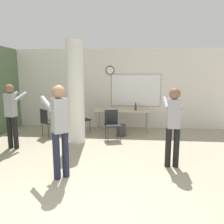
{
  "coord_description": "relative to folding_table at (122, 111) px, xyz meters",
  "views": [
    {
      "loc": [
        0.74,
        -2.78,
        1.9
      ],
      "look_at": [
        0.26,
        2.38,
        1.01
      ],
      "focal_mm": 35.0,
      "sensor_mm": 36.0,
      "label": 1
    }
  ],
  "objects": [
    {
      "name": "ground_plane",
      "position": [
        -0.42,
        -4.46,
        -0.69
      ],
      "size": [
        24.0,
        24.0,
        0.0
      ],
      "primitive_type": "plane",
      "color": "#ADA389"
    },
    {
      "name": "wall_back",
      "position": [
        -0.4,
        0.6,
        0.71
      ],
      "size": [
        8.0,
        0.15,
        2.8
      ],
      "color": "silver",
      "rests_on": "ground_plane"
    },
    {
      "name": "support_pillar",
      "position": [
        -1.21,
        -1.38,
        0.71
      ],
      "size": [
        0.46,
        0.46,
        2.8
      ],
      "color": "silver",
      "rests_on": "ground_plane"
    },
    {
      "name": "folding_table",
      "position": [
        0.0,
        0.0,
        0.0
      ],
      "size": [
        1.8,
        0.72,
        0.74
      ],
      "color": "beige",
      "rests_on": "ground_plane"
    },
    {
      "name": "bottle_on_table",
      "position": [
        0.45,
        -0.1,
        0.15
      ],
      "size": [
        0.07,
        0.07,
        0.26
      ],
      "color": "#4C3319",
      "rests_on": "folding_table"
    },
    {
      "name": "waste_bin",
      "position": [
        0.01,
        -0.6,
        -0.51
      ],
      "size": [
        0.29,
        0.29,
        0.36
      ],
      "color": "#38383D",
      "rests_on": "ground_plane"
    },
    {
      "name": "chair_table_front",
      "position": [
        -0.24,
        -1.02,
        -0.18
      ],
      "size": [
        0.55,
        0.55,
        0.87
      ],
      "color": "#232328",
      "rests_on": "ground_plane"
    },
    {
      "name": "chair_near_pillar",
      "position": [
        -2.23,
        -0.9,
        -0.18
      ],
      "size": [
        0.62,
        0.62,
        0.87
      ],
      "color": "#232328",
      "rests_on": "ground_plane"
    },
    {
      "name": "chair_table_left",
      "position": [
        -1.34,
        -0.46,
        -0.18
      ],
      "size": [
        0.62,
        0.62,
        0.87
      ],
      "color": "#232328",
      "rests_on": "ground_plane"
    },
    {
      "name": "person_playing_front",
      "position": [
        -0.98,
        -3.51,
        0.32
      ],
      "size": [
        0.63,
        0.68,
        1.72
      ],
      "color": "#1E2338",
      "rests_on": "ground_plane"
    },
    {
      "name": "person_playing_side",
      "position": [
        1.17,
        -2.81,
        0.27
      ],
      "size": [
        0.36,
        0.65,
        1.64
      ],
      "color": "black",
      "rests_on": "ground_plane"
    },
    {
      "name": "person_watching_back",
      "position": [
        -2.74,
        -2.0,
        0.29
      ],
      "size": [
        0.41,
        0.63,
        1.67
      ],
      "color": "black",
      "rests_on": "ground_plane"
    }
  ]
}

